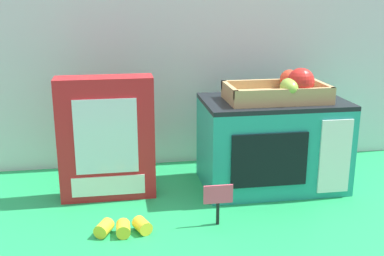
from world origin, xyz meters
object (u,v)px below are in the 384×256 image
(cookie_set_box, at_px, (107,139))
(price_sign, at_px, (220,198))
(food_groups_crate, at_px, (283,90))
(toy_microwave, at_px, (272,143))
(loose_toy_banana, at_px, (123,227))

(cookie_set_box, distance_m, price_sign, 0.35)
(food_groups_crate, distance_m, price_sign, 0.36)
(cookie_set_box, height_order, price_sign, cookie_set_box)
(toy_microwave, xyz_separation_m, price_sign, (-0.20, -0.22, -0.06))
(price_sign, xyz_separation_m, loose_toy_banana, (-0.23, -0.01, -0.05))
(food_groups_crate, bearing_deg, cookie_set_box, 178.49)
(loose_toy_banana, bearing_deg, cookie_set_box, 98.38)
(toy_microwave, height_order, food_groups_crate, food_groups_crate)
(loose_toy_banana, bearing_deg, toy_microwave, 28.36)
(cookie_set_box, bearing_deg, loose_toy_banana, -81.62)
(cookie_set_box, height_order, loose_toy_banana, cookie_set_box)
(food_groups_crate, xyz_separation_m, loose_toy_banana, (-0.44, -0.21, -0.26))
(toy_microwave, height_order, cookie_set_box, cookie_set_box)
(toy_microwave, xyz_separation_m, cookie_set_box, (-0.46, -0.01, 0.04))
(food_groups_crate, height_order, loose_toy_banana, food_groups_crate)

